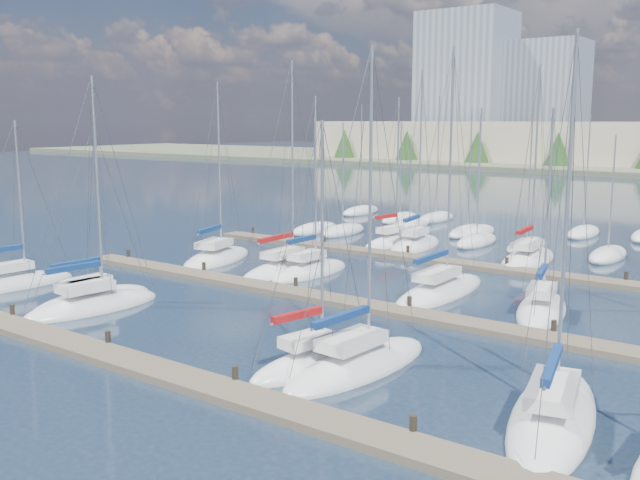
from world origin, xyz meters
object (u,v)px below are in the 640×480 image
Objects in this scene: sailboat_e at (358,365)px; sailboat_n at (392,242)px; sailboat_j at (310,271)px; sailboat_p at (528,259)px; sailboat_i at (287,268)px; sailboat_l at (542,310)px; sailboat_k at (440,291)px; sailboat_o at (415,245)px; sailboat_a at (16,284)px; sailboat_c at (93,306)px; sailboat_b at (93,300)px; sailboat_f at (553,417)px; sailboat_h at (217,258)px; sailboat_d at (312,364)px.

sailboat_e is 1.09× the size of sailboat_n.
sailboat_j is (-13.09, 13.90, 0.00)m from sailboat_e.
sailboat_i is at bearing -137.40° from sailboat_p.
sailboat_k is at bearing 162.73° from sailboat_l.
sailboat_o is 1.36× the size of sailboat_a.
sailboat_c is 15.17m from sailboat_j.
sailboat_b is at bearing -176.15° from sailboat_e.
sailboat_f is 0.92× the size of sailboat_k.
sailboat_e reaches higher than sailboat_a.
sailboat_n is (2.92, 27.88, 0.02)m from sailboat_c.
sailboat_e is 1.20× the size of sailboat_l.
sailboat_a is 0.74× the size of sailboat_i.
sailboat_h is at bearing 112.71° from sailboat_c.
sailboat_o is 28.58m from sailboat_c.
sailboat_l is 0.83× the size of sailboat_f.
sailboat_f is at bearing -33.36° from sailboat_i.
sailboat_b is 16.83m from sailboat_d.
sailboat_k reaches higher than sailboat_l.
sailboat_h reaches higher than sailboat_c.
sailboat_e is 1.26× the size of sailboat_d.
sailboat_k reaches higher than sailboat_i.
sailboat_c is 0.97× the size of sailboat_h.
sailboat_n reaches higher than sailboat_j.
sailboat_h reaches higher than sailboat_b.
sailboat_f is 25.88m from sailboat_j.
sailboat_h is 1.28× the size of sailboat_b.
sailboat_a is 24.23m from sailboat_d.
sailboat_p reaches higher than sailboat_h.
sailboat_o is at bearing 114.48° from sailboat_f.
sailboat_f is at bearing -44.62° from sailboat_n.
sailboat_j is 0.84× the size of sailboat_p.
sailboat_f is at bearing -82.36° from sailboat_l.
sailboat_j is (-0.73, -13.58, -0.00)m from sailboat_o.
sailboat_b is 31.24m from sailboat_p.
sailboat_l is 0.93× the size of sailboat_j.
sailboat_n is 31.14m from sailboat_d.
sailboat_i is at bearing -86.65° from sailboat_n.
sailboat_n is at bearing 85.27° from sailboat_i.
sailboat_i is at bearing -14.24° from sailboat_h.
sailboat_i is 1.07× the size of sailboat_f.
sailboat_f reaches higher than sailboat_e.
sailboat_h is 8.50m from sailboat_j.
sailboat_f is (25.82, 0.24, -0.00)m from sailboat_c.
sailboat_j is (1.91, 0.21, -0.01)m from sailboat_i.
sailboat_e is at bearing -48.01° from sailboat_h.
sailboat_b is (-5.26, -13.83, -0.01)m from sailboat_j.
sailboat_d is at bearing -50.15° from sailboat_i.
sailboat_c is at bearing -158.64° from sailboat_l.
sailboat_h reaches higher than sailboat_l.
sailboat_k is 13.13m from sailboat_p.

